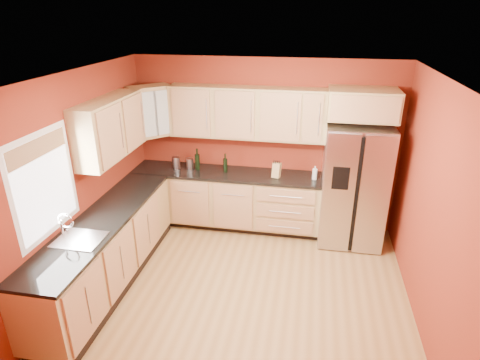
# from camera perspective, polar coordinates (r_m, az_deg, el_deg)

# --- Properties ---
(floor) EXTENTS (4.00, 4.00, 0.00)m
(floor) POSITION_cam_1_polar(r_m,az_deg,el_deg) (5.08, 0.15, -16.27)
(floor) COLOR olive
(floor) RESTS_ON ground
(ceiling) EXTENTS (4.00, 4.00, 0.00)m
(ceiling) POSITION_cam_1_polar(r_m,az_deg,el_deg) (3.97, 0.18, 14.09)
(ceiling) COLOR white
(ceiling) RESTS_ON wall_back
(wall_back) EXTENTS (4.00, 0.04, 2.60)m
(wall_back) POSITION_cam_1_polar(r_m,az_deg,el_deg) (6.21, 3.52, 5.06)
(wall_back) COLOR maroon
(wall_back) RESTS_ON floor
(wall_front) EXTENTS (4.00, 0.04, 2.60)m
(wall_front) POSITION_cam_1_polar(r_m,az_deg,el_deg) (2.77, -7.89, -21.24)
(wall_front) COLOR maroon
(wall_front) RESTS_ON floor
(wall_left) EXTENTS (0.04, 4.00, 2.60)m
(wall_left) POSITION_cam_1_polar(r_m,az_deg,el_deg) (5.09, -22.57, -0.94)
(wall_left) COLOR maroon
(wall_left) RESTS_ON floor
(wall_right) EXTENTS (0.04, 4.00, 2.60)m
(wall_right) POSITION_cam_1_polar(r_m,az_deg,el_deg) (4.50, 26.17, -4.75)
(wall_right) COLOR maroon
(wall_right) RESTS_ON floor
(base_cabinets_back) EXTENTS (2.90, 0.60, 0.88)m
(base_cabinets_back) POSITION_cam_1_polar(r_m,az_deg,el_deg) (6.34, -1.96, -2.89)
(base_cabinets_back) COLOR #A4834F
(base_cabinets_back) RESTS_ON floor
(base_cabinets_left) EXTENTS (0.60, 2.80, 0.88)m
(base_cabinets_left) POSITION_cam_1_polar(r_m,az_deg,el_deg) (5.33, -18.39, -9.67)
(base_cabinets_left) COLOR #A4834F
(base_cabinets_left) RESTS_ON floor
(countertop_back) EXTENTS (2.90, 0.62, 0.04)m
(countertop_back) POSITION_cam_1_polar(r_m,az_deg,el_deg) (6.15, -2.04, 0.92)
(countertop_back) COLOR black
(countertop_back) RESTS_ON base_cabinets_back
(countertop_left) EXTENTS (0.62, 2.80, 0.04)m
(countertop_left) POSITION_cam_1_polar(r_m,az_deg,el_deg) (5.10, -18.94, -5.32)
(countertop_left) COLOR black
(countertop_left) RESTS_ON base_cabinets_left
(upper_cabinets_back) EXTENTS (2.30, 0.33, 0.75)m
(upper_cabinets_back) POSITION_cam_1_polar(r_m,az_deg,el_deg) (5.94, 1.01, 9.53)
(upper_cabinets_back) COLOR #A4834F
(upper_cabinets_back) RESTS_ON wall_back
(upper_cabinets_left) EXTENTS (0.33, 1.35, 0.75)m
(upper_cabinets_left) POSITION_cam_1_polar(r_m,az_deg,el_deg) (5.42, -17.94, 7.07)
(upper_cabinets_left) COLOR #A4834F
(upper_cabinets_left) RESTS_ON wall_left
(corner_upper_cabinet) EXTENTS (0.67, 0.67, 0.75)m
(corner_upper_cabinet) POSITION_cam_1_polar(r_m,az_deg,el_deg) (6.18, -12.54, 9.53)
(corner_upper_cabinet) COLOR #A4834F
(corner_upper_cabinet) RESTS_ON wall_back
(over_fridge_cabinet) EXTENTS (0.92, 0.60, 0.40)m
(over_fridge_cabinet) POSITION_cam_1_polar(r_m,az_deg,el_deg) (5.72, 17.07, 10.30)
(over_fridge_cabinet) COLOR #A4834F
(over_fridge_cabinet) RESTS_ON wall_back
(refrigerator) EXTENTS (0.90, 0.75, 1.78)m
(refrigerator) POSITION_cam_1_polar(r_m,az_deg,el_deg) (5.99, 15.85, -0.69)
(refrigerator) COLOR #BAB9BE
(refrigerator) RESTS_ON floor
(window) EXTENTS (0.03, 0.90, 1.00)m
(window) POSITION_cam_1_polar(r_m,az_deg,el_deg) (4.62, -26.03, -0.61)
(window) COLOR white
(window) RESTS_ON wall_left
(sink_faucet) EXTENTS (0.50, 0.42, 0.30)m
(sink_faucet) POSITION_cam_1_polar(r_m,az_deg,el_deg) (4.66, -22.09, -6.30)
(sink_faucet) COLOR silver
(sink_faucet) RESTS_ON countertop_left
(canister_left) EXTENTS (0.13, 0.13, 0.18)m
(canister_left) POSITION_cam_1_polar(r_m,az_deg,el_deg) (6.28, -7.15, 2.32)
(canister_left) COLOR #BAB9BE
(canister_left) RESTS_ON countertop_back
(canister_right) EXTENTS (0.15, 0.15, 0.19)m
(canister_right) POSITION_cam_1_polar(r_m,az_deg,el_deg) (6.33, -9.07, 2.42)
(canister_right) COLOR #BAB9BE
(canister_right) RESTS_ON countertop_back
(wine_bottle_a) EXTENTS (0.08, 0.08, 0.29)m
(wine_bottle_a) POSITION_cam_1_polar(r_m,az_deg,el_deg) (6.11, -2.11, 2.46)
(wine_bottle_a) COLOR black
(wine_bottle_a) RESTS_ON countertop_back
(wine_bottle_b) EXTENTS (0.10, 0.10, 0.34)m
(wine_bottle_b) POSITION_cam_1_polar(r_m,az_deg,el_deg) (6.23, -6.10, 2.98)
(wine_bottle_b) COLOR black
(wine_bottle_b) RESTS_ON countertop_back
(knife_block) EXTENTS (0.13, 0.12, 0.22)m
(knife_block) POSITION_cam_1_polar(r_m,az_deg,el_deg) (5.94, 5.22, 1.39)
(knife_block) COLOR tan
(knife_block) RESTS_ON countertop_back
(soap_dispenser) EXTENTS (0.08, 0.08, 0.21)m
(soap_dispenser) POSITION_cam_1_polar(r_m,az_deg,el_deg) (5.95, 10.58, 1.01)
(soap_dispenser) COLOR white
(soap_dispenser) RESTS_ON countertop_back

